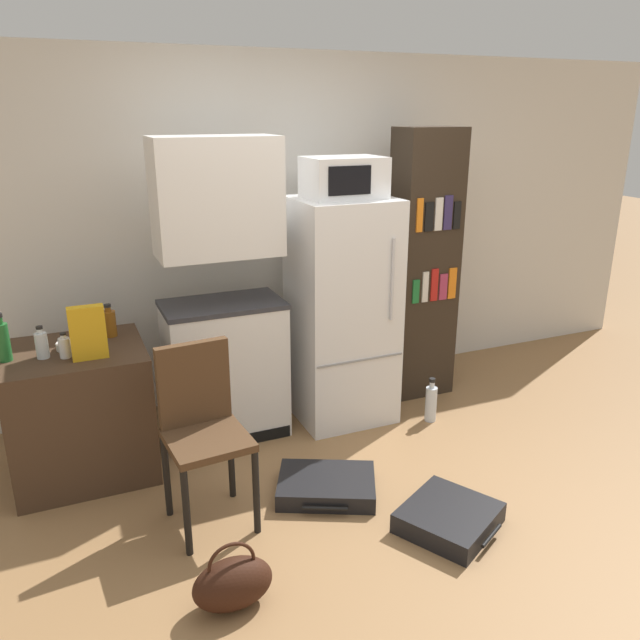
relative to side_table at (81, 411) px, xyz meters
The scene contains 18 objects.
ground_plane 2.03m from the side_table, 38.89° to the right, with size 24.00×24.00×0.00m, color olive.
wall_back 2.09m from the side_table, 23.22° to the left, with size 6.40×0.10×2.49m.
side_table is the anchor object (origin of this frame).
kitchen_hutch 1.06m from the side_table, ahead, with size 0.77×0.46×1.95m.
refrigerator 1.78m from the side_table, ahead, with size 0.65×0.61×1.55m.
microwave 2.16m from the side_table, ahead, with size 0.49×0.36×0.26m.
bookshelf 2.54m from the side_table, ahead, with size 0.46×0.31×1.98m.
bottle_green_tall 0.61m from the side_table, behind, with size 0.07×0.07×0.27m.
bottle_clear_short 0.50m from the side_table, 156.96° to the right, with size 0.07×0.07×0.18m.
bottle_milk_white 0.47m from the side_table, 110.07° to the right, with size 0.06×0.06×0.14m.
bottle_amber_beer 0.55m from the side_table, 34.71° to the left, with size 0.08×0.08×0.20m.
bowl 0.41m from the side_table, 122.23° to the left, with size 0.14×0.14×0.04m.
cereal_box 0.58m from the side_table, 63.62° to the right, with size 0.19×0.07×0.30m.
chair 0.94m from the side_table, 52.22° to the right, with size 0.43×0.44×0.97m.
suitcase_large_flat 2.20m from the side_table, 38.15° to the right, with size 0.62×0.61×0.11m.
suitcase_small_flat 1.52m from the side_table, 33.22° to the right, with size 0.67×0.59×0.10m.
handbag 1.55m from the side_table, 70.28° to the right, with size 0.36×0.20×0.33m.
water_bottle_front 2.31m from the side_table, ahead, with size 0.08×0.08×0.32m.
Camera 1 is at (-1.56, -2.37, 2.09)m, focal length 35.00 mm.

